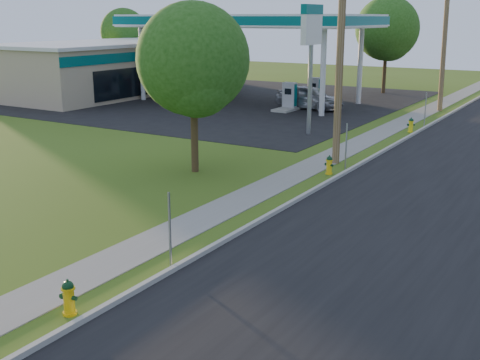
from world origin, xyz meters
The scene contains 25 objects.
ground_plane centered at (0.00, 0.00, 0.00)m, with size 140.00×140.00×0.00m, color #3E5B15.
road centered at (4.50, 10.00, 0.01)m, with size 8.00×120.00×0.02m, color black.
curb centered at (0.50, 10.00, 0.07)m, with size 0.15×120.00×0.15m, color #A3A195.
sidewalk centered at (-1.25, 10.00, 0.01)m, with size 1.50×120.00×0.03m, color gray.
forecourt centered at (-16.00, 32.00, 0.01)m, with size 26.00×28.00×0.02m, color black.
utility_pole_mid centered at (-0.60, 17.00, 4.95)m, with size 1.40×0.32×9.80m.
utility_pole_far centered at (-0.60, 35.00, 4.80)m, with size 1.40×0.32×9.50m.
sign_post_near centered at (0.25, 4.20, 1.00)m, with size 0.05×0.04×2.00m, color gray.
sign_post_mid centered at (0.25, 16.00, 1.00)m, with size 0.05×0.04×2.00m, color gray.
sign_post_far centered at (0.25, 28.20, 1.00)m, with size 0.05×0.04×2.00m, color gray.
gas_canopy centered at (-14.00, 32.00, 5.90)m, with size 18.18×9.18×6.40m.
fuel_pump_nw centered at (-18.50, 30.00, 0.72)m, with size 1.20×3.20×1.90m.
fuel_pump_ne centered at (-9.50, 30.00, 0.72)m, with size 1.20×3.20×1.90m.
fuel_pump_sw centered at (-18.50, 34.00, 0.72)m, with size 1.20×3.20×1.90m.
fuel_pump_se centered at (-9.50, 34.00, 0.72)m, with size 1.20×3.20×1.90m.
convenience_store centered at (-26.98, 32.00, 2.13)m, with size 10.40×22.40×4.25m.
price_pylon centered at (-4.50, 22.50, 5.43)m, with size 0.34×2.04×6.85m.
tree_verge centered at (-4.92, 12.53, 4.41)m, with size 4.52×4.52×6.85m.
tree_lot centered at (-6.97, 42.57, 5.09)m, with size 5.22×5.22×7.91m.
tree_back centered at (-33.61, 40.23, 4.60)m, with size 4.71×4.71×7.14m.
hydrant_near centered at (-0.02, 1.02, 0.40)m, with size 0.42×0.38×0.82m.
hydrant_mid centered at (-0.08, 15.08, 0.39)m, with size 0.41×0.37×0.79m.
hydrant_far centered at (0.07, 26.09, 0.40)m, with size 0.42×0.38×0.82m.
car_red centered at (-18.56, 32.48, 0.83)m, with size 2.76×5.98×1.66m, color maroon.
car_silver centered at (-8.54, 31.12, 0.83)m, with size 1.95×4.86×1.66m, color #A7AAAE.
Camera 1 is at (9.26, -7.07, 6.20)m, focal length 45.00 mm.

